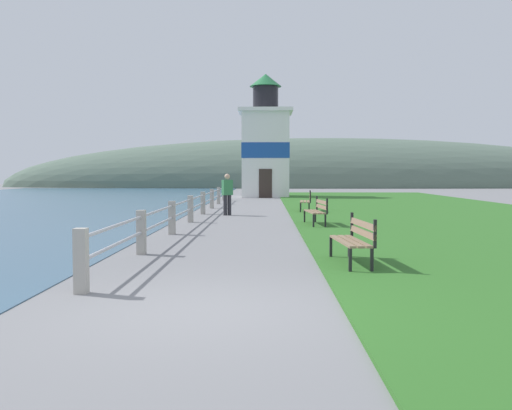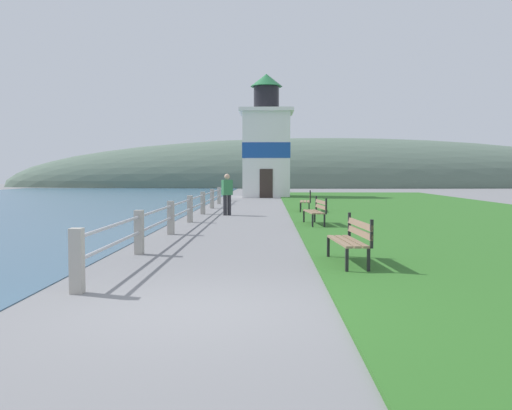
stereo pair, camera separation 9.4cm
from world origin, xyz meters
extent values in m
plane|color=slate|center=(0.00, 0.00, 0.00)|extent=(160.00, 160.00, 0.00)
cube|color=#2D6623|center=(7.85, 16.75, 0.03)|extent=(12.00, 50.24, 0.06)
cube|color=#A8A399|center=(-1.75, 1.00, 0.47)|extent=(0.18, 0.18, 0.94)
cube|color=#A8A399|center=(-1.75, 4.92, 0.47)|extent=(0.18, 0.18, 0.94)
cube|color=#A8A399|center=(-1.75, 8.85, 0.47)|extent=(0.18, 0.18, 0.94)
cube|color=#A8A399|center=(-1.75, 12.77, 0.47)|extent=(0.18, 0.18, 0.94)
cube|color=#A8A399|center=(-1.75, 16.70, 0.47)|extent=(0.18, 0.18, 0.94)
cube|color=#A8A399|center=(-1.75, 20.62, 0.47)|extent=(0.18, 0.18, 0.94)
cube|color=#A8A399|center=(-1.75, 24.55, 0.47)|extent=(0.18, 0.18, 0.94)
cube|color=#A8A399|center=(-1.75, 28.47, 0.47)|extent=(0.18, 0.18, 0.94)
cylinder|color=#B2B2B7|center=(-1.75, 14.74, 0.80)|extent=(0.06, 27.47, 0.06)
cylinder|color=#B2B2B7|center=(-1.75, 14.74, 0.47)|extent=(0.06, 27.47, 0.06)
cube|color=#846B51|center=(2.28, 3.41, 0.47)|extent=(0.25, 1.76, 0.04)
cube|color=#846B51|center=(2.43, 3.42, 0.47)|extent=(0.25, 1.76, 0.04)
cube|color=#846B51|center=(2.57, 3.43, 0.47)|extent=(0.25, 1.76, 0.04)
cube|color=#846B51|center=(2.66, 3.44, 0.79)|extent=(0.19, 1.76, 0.11)
cube|color=#846B51|center=(2.66, 3.44, 0.63)|extent=(0.19, 1.76, 0.11)
cube|color=black|center=(2.31, 2.56, 0.23)|extent=(0.05, 0.05, 0.45)
cube|color=black|center=(2.18, 4.26, 0.23)|extent=(0.05, 0.05, 0.45)
cube|color=black|center=(2.68, 2.58, 0.23)|extent=(0.05, 0.05, 0.45)
cube|color=black|center=(2.54, 4.29, 0.23)|extent=(0.05, 0.05, 0.45)
cube|color=black|center=(2.73, 2.59, 0.70)|extent=(0.05, 0.05, 0.49)
cube|color=black|center=(2.59, 4.29, 0.70)|extent=(0.05, 0.05, 0.49)
cube|color=#846B51|center=(2.30, 11.34, 0.47)|extent=(0.28, 1.79, 0.04)
cube|color=#846B51|center=(2.45, 11.36, 0.47)|extent=(0.28, 1.79, 0.04)
cube|color=#846B51|center=(2.60, 11.37, 0.47)|extent=(0.28, 1.79, 0.04)
cube|color=#846B51|center=(2.68, 11.38, 0.79)|extent=(0.22, 1.79, 0.11)
cube|color=#846B51|center=(2.68, 11.38, 0.63)|extent=(0.22, 1.79, 0.11)
cube|color=black|center=(2.35, 10.48, 0.23)|extent=(0.05, 0.05, 0.45)
cube|color=black|center=(2.19, 12.21, 0.23)|extent=(0.05, 0.05, 0.45)
cube|color=black|center=(2.71, 10.51, 0.23)|extent=(0.05, 0.05, 0.45)
cube|color=black|center=(2.55, 12.24, 0.23)|extent=(0.05, 0.05, 0.45)
cube|color=black|center=(2.76, 10.51, 0.70)|extent=(0.05, 0.05, 0.49)
cube|color=black|center=(2.60, 12.25, 0.70)|extent=(0.05, 0.05, 0.49)
cube|color=#846B51|center=(2.44, 18.02, 0.47)|extent=(0.25, 1.89, 0.04)
cube|color=#846B51|center=(2.59, 18.01, 0.47)|extent=(0.25, 1.89, 0.04)
cube|color=#846B51|center=(2.74, 18.00, 0.47)|extent=(0.25, 1.89, 0.04)
cube|color=#846B51|center=(2.82, 17.99, 0.79)|extent=(0.19, 1.89, 0.11)
cube|color=#846B51|center=(2.82, 17.99, 0.63)|extent=(0.19, 1.89, 0.11)
cube|color=black|center=(2.34, 17.10, 0.23)|extent=(0.05, 0.05, 0.45)
cube|color=black|center=(2.47, 18.94, 0.23)|extent=(0.05, 0.05, 0.45)
cube|color=black|center=(2.71, 17.07, 0.23)|extent=(0.05, 0.05, 0.45)
cube|color=black|center=(2.84, 18.91, 0.23)|extent=(0.05, 0.05, 0.45)
cube|color=black|center=(2.76, 17.07, 0.70)|extent=(0.05, 0.05, 0.49)
cube|color=black|center=(2.89, 18.91, 0.70)|extent=(0.05, 0.05, 0.49)
cube|color=white|center=(0.84, 33.95, 2.99)|extent=(3.29, 3.29, 5.99)
cube|color=#194799|center=(0.84, 33.95, 3.29)|extent=(3.33, 3.33, 1.08)
cube|color=white|center=(0.84, 33.95, 6.11)|extent=(3.79, 3.79, 0.25)
cylinder|color=black|center=(0.84, 33.95, 7.05)|extent=(1.81, 1.81, 1.63)
cone|color=#23703D|center=(0.84, 33.95, 8.32)|extent=(2.26, 2.26, 0.90)
cube|color=#332823|center=(0.84, 32.28, 1.00)|extent=(0.90, 0.06, 2.00)
cylinder|color=#28282D|center=(-0.77, 16.05, 0.41)|extent=(0.15, 0.15, 0.82)
cylinder|color=#28282D|center=(-0.61, 16.14, 0.41)|extent=(0.15, 0.15, 0.82)
cube|color=#337A47|center=(-0.69, 16.10, 1.13)|extent=(0.47, 0.40, 0.62)
sphere|color=tan|center=(-0.69, 16.10, 1.58)|extent=(0.22, 0.22, 0.22)
ellipsoid|color=#566B5B|center=(8.00, 63.50, 0.00)|extent=(80.00, 16.00, 12.00)
camera|label=1|loc=(0.89, -7.02, 1.72)|focal=40.00mm
camera|label=2|loc=(0.98, -7.02, 1.72)|focal=40.00mm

